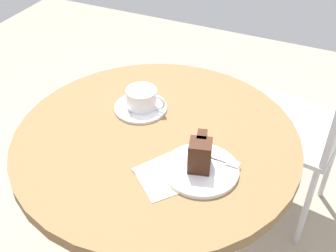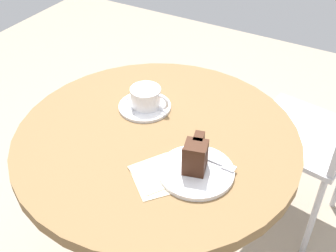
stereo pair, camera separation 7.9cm
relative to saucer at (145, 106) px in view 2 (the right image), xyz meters
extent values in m
cylinder|color=brown|center=(0.10, -0.09, -0.02)|extent=(0.80, 0.80, 0.03)
cylinder|color=#B7B7BC|center=(0.10, -0.09, -0.38)|extent=(0.07, 0.07, 0.67)
cylinder|color=white|center=(0.00, 0.00, 0.00)|extent=(0.16, 0.16, 0.01)
cylinder|color=white|center=(0.00, 0.00, 0.03)|extent=(0.09, 0.09, 0.06)
cylinder|color=#D6B789|center=(0.00, 0.00, 0.06)|extent=(0.08, 0.08, 0.00)
torus|color=white|center=(0.06, 0.00, 0.03)|extent=(0.05, 0.01, 0.05)
cube|color=#B7B7BC|center=(-0.03, -0.03, 0.01)|extent=(0.06, 0.06, 0.00)
ellipsoid|color=#B7B7BC|center=(-0.06, 0.01, 0.01)|extent=(0.02, 0.02, 0.00)
cylinder|color=white|center=(0.26, -0.18, 0.00)|extent=(0.19, 0.19, 0.01)
cube|color=black|center=(0.26, -0.17, 0.02)|extent=(0.07, 0.07, 0.03)
cube|color=black|center=(0.25, -0.14, 0.02)|extent=(0.03, 0.05, 0.03)
cube|color=#381C0F|center=(0.26, -0.17, 0.04)|extent=(0.07, 0.07, 0.01)
cube|color=#381C0F|center=(0.25, -0.14, 0.04)|extent=(0.03, 0.05, 0.01)
cube|color=black|center=(0.26, -0.17, 0.06)|extent=(0.07, 0.07, 0.03)
cube|color=black|center=(0.25, -0.14, 0.06)|extent=(0.03, 0.05, 0.03)
cube|color=#381C0F|center=(0.26, -0.17, 0.08)|extent=(0.07, 0.07, 0.01)
cube|color=#381C0F|center=(0.25, -0.14, 0.08)|extent=(0.03, 0.05, 0.01)
cube|color=#381C0F|center=(0.26, -0.20, 0.05)|extent=(0.06, 0.02, 0.09)
cube|color=#B7B7BC|center=(0.26, -0.13, 0.01)|extent=(0.10, 0.01, 0.00)
cube|color=#B7B7BC|center=(0.33, -0.13, 0.01)|extent=(0.03, 0.02, 0.00)
cube|color=beige|center=(0.19, -0.24, 0.00)|extent=(0.17, 0.17, 0.00)
cube|color=beige|center=(0.18, -0.23, 0.00)|extent=(0.16, 0.16, 0.00)
cylinder|color=#BCBCC1|center=(0.27, 0.67, -0.51)|extent=(0.02, 0.02, 0.43)
cylinder|color=#BCBCC1|center=(0.22, 0.35, -0.51)|extent=(0.02, 0.02, 0.43)
cylinder|color=#BCBCC1|center=(0.54, 0.30, -0.51)|extent=(0.02, 0.02, 0.43)
cube|color=#BCBCC1|center=(0.41, 0.49, -0.29)|extent=(0.43, 0.43, 0.02)
camera|label=1|loc=(0.51, -0.91, 0.74)|focal=45.00mm
camera|label=2|loc=(0.58, -0.87, 0.74)|focal=45.00mm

